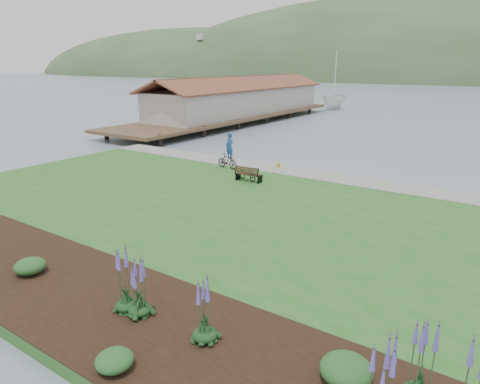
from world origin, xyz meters
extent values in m
plane|color=slate|center=(0.00, 0.00, 0.00)|extent=(600.00, 600.00, 0.00)
cube|color=#265C20|center=(0.00, -2.00, 0.20)|extent=(34.00, 20.00, 0.40)
cube|color=gray|center=(0.00, 6.90, 0.42)|extent=(34.00, 2.20, 0.03)
cube|color=black|center=(3.00, -9.80, 0.42)|extent=(24.00, 4.40, 0.04)
cube|color=#4C3826|center=(-20.00, 26.00, 0.85)|extent=(8.00, 36.00, 0.30)
cube|color=#B2ADA3|center=(-20.00, 28.00, 2.50)|extent=(6.40, 28.00, 3.00)
cube|color=#322113|center=(-3.04, 3.42, 0.82)|extent=(1.51, 0.60, 0.05)
cube|color=#322113|center=(-3.03, 3.15, 1.09)|extent=(1.49, 0.23, 0.46)
cube|color=black|center=(-3.76, 3.38, 0.60)|extent=(0.08, 0.51, 0.41)
cube|color=black|center=(-2.32, 3.47, 0.60)|extent=(0.08, 0.51, 0.41)
imported|color=#1F4C8E|center=(-7.30, 7.50, 1.50)|extent=(0.90, 0.71, 2.20)
imported|color=black|center=(-3.23, 3.58, 0.80)|extent=(1.05, 1.61, 0.80)
imported|color=black|center=(-5.90, 5.28, 0.88)|extent=(0.66, 1.63, 0.95)
imported|color=silver|center=(-15.77, 47.02, 0.00)|extent=(11.12, 11.30, 27.92)
cube|color=#C88F17|center=(-3.24, 7.20, 0.55)|extent=(0.24, 0.31, 0.30)
ellipsoid|color=#133416|center=(1.98, -9.66, 0.59)|extent=(0.62, 0.62, 0.31)
cone|color=#5749AA|center=(1.98, -9.66, 1.51)|extent=(0.40, 0.40, 1.52)
ellipsoid|color=#133416|center=(4.11, -9.55, 0.59)|extent=(0.62, 0.62, 0.31)
cone|color=#5749AA|center=(4.11, -9.55, 1.58)|extent=(0.32, 0.32, 1.66)
cone|color=#5749AA|center=(8.43, -9.90, 1.65)|extent=(0.40, 0.40, 1.80)
cone|color=#5749AA|center=(8.81, -8.67, 1.74)|extent=(0.36, 0.36, 1.99)
ellipsoid|color=#133416|center=(1.53, -9.71, 0.59)|extent=(0.62, 0.62, 0.31)
cone|color=#5749AA|center=(1.53, -9.71, 1.73)|extent=(0.36, 0.36, 1.97)
ellipsoid|color=#1E4C21|center=(-2.69, -9.96, 0.68)|extent=(0.97, 0.97, 0.49)
ellipsoid|color=#1E4C21|center=(3.10, -11.45, 0.65)|extent=(0.84, 0.84, 0.42)
ellipsoid|color=#1E4C21|center=(7.44, -8.97, 0.72)|extent=(1.12, 1.12, 0.56)
camera|label=1|loc=(9.80, -16.43, 6.89)|focal=32.00mm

